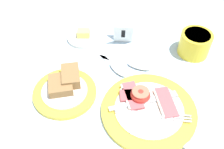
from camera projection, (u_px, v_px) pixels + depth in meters
name	position (u px, v px, depth m)	size (l,w,h in m)	color
ground_plane	(118.00, 103.00, 0.69)	(3.00, 3.00, 0.00)	#A3BCD1
breakfast_plate	(148.00, 108.00, 0.67)	(0.24, 0.24, 0.04)	yellow
bread_plate	(65.00, 88.00, 0.71)	(0.17, 0.17, 0.05)	yellow
sugar_cup	(195.00, 43.00, 0.79)	(0.09, 0.09, 0.07)	yellow
butter_dish	(84.00, 36.00, 0.86)	(0.11, 0.11, 0.03)	silver
number_card	(123.00, 32.00, 0.83)	(0.07, 0.05, 0.07)	white
teaspoon_by_saucer	(187.00, 147.00, 0.60)	(0.13, 0.17, 0.01)	silver
teaspoon_near_cup	(130.00, 64.00, 0.78)	(0.19, 0.05, 0.01)	silver
teaspoon_stray	(112.00, 64.00, 0.78)	(0.16, 0.14, 0.01)	silver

